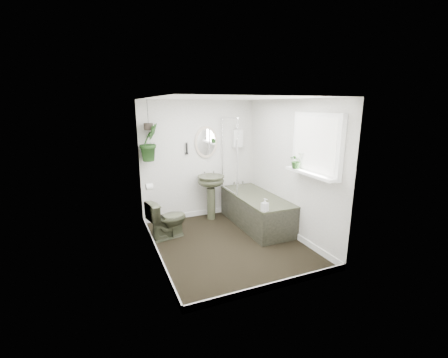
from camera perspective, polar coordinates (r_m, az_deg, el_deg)
name	(u,v)px	position (r m, az deg, el deg)	size (l,w,h in m)	color
floor	(228,243)	(5.04, 0.68, -12.18)	(2.30, 2.80, 0.02)	black
ceiling	(228,98)	(4.52, 0.77, 15.25)	(2.30, 2.80, 0.02)	white
wall_back	(199,160)	(5.94, -4.76, 3.63)	(2.30, 0.02, 2.30)	silver
wall_front	(278,201)	(3.45, 10.20, -4.13)	(2.30, 0.02, 2.30)	silver
wall_left	(152,182)	(4.32, -13.50, -0.60)	(0.02, 2.80, 2.30)	silver
wall_right	(290,169)	(5.21, 12.50, 1.90)	(0.02, 2.80, 2.30)	silver
skirting	(228,240)	(5.01, 0.68, -11.56)	(2.30, 2.80, 0.10)	white
bathtub	(256,210)	(5.66, 6.12, -5.93)	(0.72, 1.72, 0.58)	#3A3E2B
bath_screen	(230,155)	(5.69, 1.06, 4.57)	(0.04, 0.72, 1.40)	silver
shower_box	(237,138)	(6.11, 2.58, 7.75)	(0.20, 0.10, 0.35)	white
oval_mirror	(206,142)	(5.89, -3.40, 7.02)	(0.46, 0.03, 0.62)	beige
wall_sconce	(187,148)	(5.77, -7.11, 5.80)	(0.04, 0.04, 0.22)	black
toilet_roll_holder	(149,187)	(5.06, -14.03, -1.44)	(0.11, 0.11, 0.11)	white
window_recess	(317,145)	(4.54, 17.21, 6.28)	(0.08, 1.00, 0.90)	white
window_sill	(311,173)	(4.57, 16.16, 1.03)	(0.18, 1.00, 0.04)	white
window_blinds	(314,145)	(4.51, 16.77, 6.27)	(0.01, 0.86, 0.76)	white
toilet	(167,219)	(5.18, -10.72, -7.49)	(0.37, 0.66, 0.67)	#3A3E2B
pedestal_sink	(211,197)	(5.90, -2.47, -3.50)	(0.52, 0.44, 0.88)	#3A3E2B
sill_plant	(296,161)	(4.74, 13.63, 3.43)	(0.22, 0.19, 0.25)	black
hanging_plant	(149,142)	(5.49, -14.03, 6.81)	(0.37, 0.30, 0.67)	black
soap_bottle	(265,205)	(4.75, 7.79, -4.92)	(0.09, 0.09, 0.20)	black
hanging_pot	(148,127)	(5.47, -14.20, 9.66)	(0.16, 0.16, 0.12)	black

